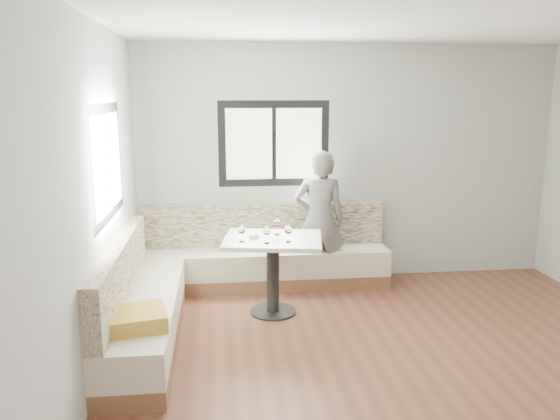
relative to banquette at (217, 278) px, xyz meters
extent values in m
cube|color=brown|center=(1.59, -1.62, -0.33)|extent=(5.00, 5.00, 0.01)
cube|color=white|center=(1.59, -1.62, 2.47)|extent=(5.00, 5.00, 0.01)
cube|color=#B7B7B2|center=(1.59, 0.88, 1.07)|extent=(5.00, 0.01, 2.80)
cube|color=#B7B7B2|center=(-0.91, -1.62, 1.07)|extent=(0.01, 5.00, 2.80)
cube|color=black|center=(0.69, 0.87, 1.32)|extent=(1.30, 0.02, 1.00)
cube|color=black|center=(-0.90, -0.72, 1.32)|extent=(0.02, 1.30, 1.00)
cube|color=brown|center=(0.54, 0.61, -0.25)|extent=(2.90, 0.55, 0.16)
cube|color=beige|center=(0.54, 0.61, -0.03)|extent=(2.90, 0.55, 0.29)
cube|color=#F3ECC6|center=(0.54, 0.81, 0.37)|extent=(2.90, 0.14, 0.50)
cube|color=brown|center=(-0.63, -0.79, -0.25)|extent=(0.55, 2.25, 0.16)
cube|color=beige|center=(-0.63, -0.79, -0.03)|extent=(0.55, 2.25, 0.29)
cube|color=#F3ECC6|center=(-0.84, -0.79, 0.37)|extent=(0.14, 2.25, 0.50)
cube|color=gold|center=(-0.61, -1.42, 0.18)|extent=(0.50, 0.50, 0.13)
cylinder|color=black|center=(0.57, -0.19, -0.32)|extent=(0.48, 0.48, 0.02)
cylinder|color=black|center=(0.57, -0.19, 0.05)|extent=(0.13, 0.13, 0.76)
cube|color=silver|center=(0.57, -0.19, 0.45)|extent=(1.08, 0.90, 0.04)
imported|color=#63605C|center=(1.18, 0.54, 0.47)|extent=(0.63, 0.45, 1.61)
cylinder|color=white|center=(0.38, -0.15, 0.49)|extent=(0.10, 0.10, 0.04)
sphere|color=black|center=(0.40, -0.14, 0.50)|extent=(0.02, 0.02, 0.02)
sphere|color=black|center=(0.37, -0.14, 0.50)|extent=(0.02, 0.02, 0.02)
sphere|color=black|center=(0.39, -0.17, 0.50)|extent=(0.02, 0.02, 0.02)
cylinder|color=white|center=(0.25, -0.30, 0.47)|extent=(0.06, 0.06, 0.01)
cylinder|color=white|center=(0.25, -0.30, 0.51)|extent=(0.01, 0.01, 0.07)
ellipsoid|color=white|center=(0.25, -0.30, 0.59)|extent=(0.08, 0.08, 0.09)
cylinder|color=#4B060E|center=(0.25, -0.30, 0.57)|extent=(0.05, 0.05, 0.02)
cylinder|color=white|center=(0.49, -0.39, 0.47)|extent=(0.06, 0.06, 0.01)
cylinder|color=white|center=(0.49, -0.39, 0.51)|extent=(0.01, 0.01, 0.07)
ellipsoid|color=white|center=(0.49, -0.39, 0.59)|extent=(0.08, 0.08, 0.09)
cylinder|color=#4B060E|center=(0.49, -0.39, 0.57)|extent=(0.05, 0.05, 0.02)
cylinder|color=white|center=(0.71, -0.36, 0.47)|extent=(0.06, 0.06, 0.01)
cylinder|color=white|center=(0.71, -0.36, 0.51)|extent=(0.01, 0.01, 0.07)
ellipsoid|color=white|center=(0.71, -0.36, 0.59)|extent=(0.08, 0.08, 0.09)
cylinder|color=#4B060E|center=(0.71, -0.36, 0.57)|extent=(0.05, 0.05, 0.02)
cylinder|color=white|center=(0.63, -0.07, 0.47)|extent=(0.06, 0.06, 0.01)
cylinder|color=white|center=(0.63, -0.07, 0.51)|extent=(0.01, 0.01, 0.07)
ellipsoid|color=white|center=(0.63, -0.07, 0.59)|extent=(0.08, 0.08, 0.09)
cylinder|color=#4B060E|center=(0.63, -0.07, 0.57)|extent=(0.05, 0.05, 0.02)
camera|label=1|loc=(0.06, -5.48, 1.90)|focal=35.00mm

